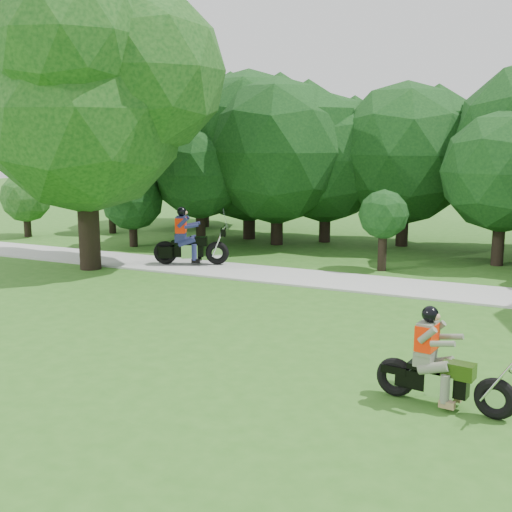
% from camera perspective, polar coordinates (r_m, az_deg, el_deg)
% --- Properties ---
extents(ground, '(100.00, 100.00, 0.00)m').
position_cam_1_polar(ground, '(11.06, 7.52, -11.92)').
color(ground, '#2E641C').
rests_on(ground, ground).
extents(walkway, '(60.00, 2.20, 0.06)m').
position_cam_1_polar(walkway, '(18.51, 14.97, -2.90)').
color(walkway, '#ACACA6').
rests_on(walkway, ground).
extents(big_tree_west, '(8.64, 6.56, 9.96)m').
position_cam_1_polar(big_tree_west, '(21.49, -14.65, 14.29)').
color(big_tree_west, black).
rests_on(big_tree_west, ground).
extents(chopper_motorcycle, '(2.25, 0.75, 1.61)m').
position_cam_1_polar(chopper_motorcycle, '(10.65, 15.82, -9.71)').
color(chopper_motorcycle, black).
rests_on(chopper_motorcycle, ground).
extents(touring_motorcycle, '(2.39, 1.46, 1.92)m').
position_cam_1_polar(touring_motorcycle, '(21.29, -6.21, 1.10)').
color(touring_motorcycle, black).
rests_on(touring_motorcycle, walkway).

